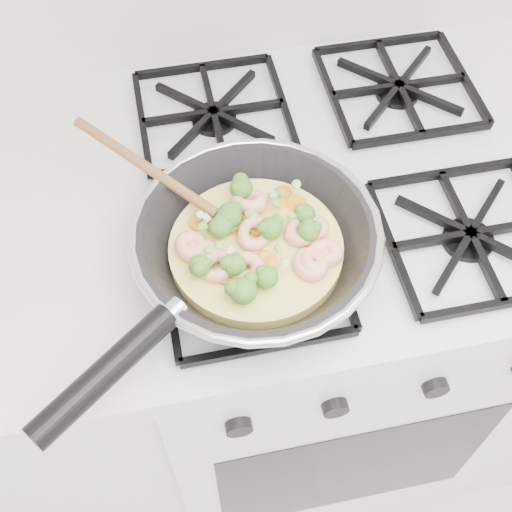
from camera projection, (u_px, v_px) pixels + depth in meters
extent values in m
cube|color=silver|center=(311.00, 325.00, 1.35)|extent=(0.60, 0.60, 0.90)
cube|color=black|center=(353.00, 472.00, 1.18)|extent=(0.48, 0.00, 0.40)
cube|color=black|center=(333.00, 172.00, 0.97)|extent=(0.56, 0.56, 0.02)
torus|color=silver|center=(256.00, 232.00, 0.82)|extent=(0.32, 0.32, 0.01)
cylinder|color=black|center=(104.00, 374.00, 0.71)|extent=(0.17, 0.14, 0.03)
cylinder|color=#FFE76E|center=(256.00, 249.00, 0.85)|extent=(0.22, 0.22, 0.02)
ellipsoid|color=brown|center=(224.00, 222.00, 0.85)|extent=(0.06, 0.06, 0.01)
cylinder|color=brown|center=(145.00, 166.00, 0.87)|extent=(0.17, 0.18, 0.05)
torus|color=#FFB696|center=(246.00, 268.00, 0.81)|extent=(0.07, 0.07, 0.03)
torus|color=#FFB696|center=(214.00, 265.00, 0.81)|extent=(0.07, 0.07, 0.03)
torus|color=#FFB696|center=(304.00, 231.00, 0.84)|extent=(0.06, 0.06, 0.02)
torus|color=#FFB696|center=(311.00, 264.00, 0.81)|extent=(0.07, 0.06, 0.03)
torus|color=#FFB696|center=(314.00, 227.00, 0.85)|extent=(0.06, 0.06, 0.03)
torus|color=#FFB696|center=(191.00, 246.00, 0.83)|extent=(0.06, 0.05, 0.03)
torus|color=#FFB696|center=(255.00, 233.00, 0.84)|extent=(0.07, 0.07, 0.03)
torus|color=#FFB696|center=(202.00, 253.00, 0.82)|extent=(0.07, 0.07, 0.03)
torus|color=#FFB696|center=(249.00, 202.00, 0.87)|extent=(0.07, 0.07, 0.03)
torus|color=#FFB696|center=(326.00, 253.00, 0.82)|extent=(0.06, 0.06, 0.02)
torus|color=#FFB696|center=(315.00, 261.00, 0.82)|extent=(0.07, 0.07, 0.02)
ellipsoid|color=#4F8F2E|center=(309.00, 231.00, 0.83)|extent=(0.04, 0.04, 0.03)
ellipsoid|color=#4F8F2E|center=(270.00, 228.00, 0.83)|extent=(0.04, 0.04, 0.03)
ellipsoid|color=#4F8F2E|center=(241.00, 188.00, 0.87)|extent=(0.04, 0.04, 0.03)
ellipsoid|color=#4F8F2E|center=(221.00, 227.00, 0.83)|extent=(0.04, 0.04, 0.03)
ellipsoid|color=#4F8F2E|center=(267.00, 277.00, 0.79)|extent=(0.04, 0.04, 0.03)
ellipsoid|color=#4F8F2E|center=(235.00, 265.00, 0.80)|extent=(0.04, 0.04, 0.03)
ellipsoid|color=#4F8F2E|center=(243.00, 291.00, 0.78)|extent=(0.04, 0.04, 0.03)
ellipsoid|color=#4F8F2E|center=(305.00, 214.00, 0.84)|extent=(0.03, 0.03, 0.03)
ellipsoid|color=#4F8F2E|center=(229.00, 216.00, 0.84)|extent=(0.04, 0.04, 0.03)
ellipsoid|color=#4F8F2E|center=(200.00, 266.00, 0.80)|extent=(0.04, 0.04, 0.03)
cylinder|color=orange|center=(226.00, 275.00, 0.81)|extent=(0.04, 0.04, 0.01)
cylinder|color=orange|center=(296.00, 207.00, 0.87)|extent=(0.03, 0.03, 0.01)
cylinder|color=orange|center=(235.00, 226.00, 0.86)|extent=(0.03, 0.03, 0.01)
cylinder|color=orange|center=(281.00, 193.00, 0.89)|extent=(0.03, 0.03, 0.01)
cylinder|color=orange|center=(267.00, 264.00, 0.82)|extent=(0.04, 0.04, 0.01)
cylinder|color=orange|center=(315.00, 259.00, 0.83)|extent=(0.03, 0.03, 0.01)
cylinder|color=orange|center=(198.00, 223.00, 0.86)|extent=(0.04, 0.04, 0.01)
cylinder|color=orange|center=(259.00, 228.00, 0.86)|extent=(0.03, 0.03, 0.01)
cylinder|color=orange|center=(283.00, 200.00, 0.88)|extent=(0.04, 0.04, 0.00)
cylinder|color=orange|center=(261.00, 258.00, 0.83)|extent=(0.03, 0.03, 0.01)
cylinder|color=orange|center=(244.00, 219.00, 0.86)|extent=(0.03, 0.03, 0.01)
cylinder|color=#75C44E|center=(235.00, 212.00, 0.84)|extent=(0.01, 0.01, 0.01)
cylinder|color=#75C44E|center=(278.00, 248.00, 0.82)|extent=(0.01, 0.01, 0.01)
cylinder|color=#75C44E|center=(273.00, 195.00, 0.86)|extent=(0.01, 0.01, 0.01)
cylinder|color=#75C44E|center=(229.00, 293.00, 0.78)|extent=(0.01, 0.01, 0.01)
cylinder|color=#75C44E|center=(219.00, 246.00, 0.81)|extent=(0.01, 0.01, 0.01)
cylinder|color=#75C44E|center=(250.00, 213.00, 0.84)|extent=(0.01, 0.01, 0.01)
cylinder|color=beige|center=(230.00, 252.00, 0.81)|extent=(0.01, 0.01, 0.01)
cylinder|color=beige|center=(285.00, 262.00, 0.80)|extent=(0.01, 0.01, 0.01)
cylinder|color=#75C44E|center=(254.00, 216.00, 0.84)|extent=(0.01, 0.01, 0.01)
cylinder|color=#75C44E|center=(280.00, 193.00, 0.87)|extent=(0.01, 0.01, 0.01)
cylinder|color=beige|center=(239.00, 266.00, 0.80)|extent=(0.01, 0.01, 0.01)
cylinder|color=#75C44E|center=(275.00, 202.00, 0.86)|extent=(0.01, 0.01, 0.01)
cylinder|color=#75C44E|center=(203.00, 226.00, 0.82)|extent=(0.01, 0.01, 0.01)
cylinder|color=#75C44E|center=(296.00, 184.00, 0.87)|extent=(0.01, 0.01, 0.01)
cylinder|color=beige|center=(206.00, 218.00, 0.84)|extent=(0.01, 0.01, 0.01)
cylinder|color=#75C44E|center=(308.00, 262.00, 0.81)|extent=(0.01, 0.01, 0.01)
cylinder|color=beige|center=(200.00, 216.00, 0.84)|extent=(0.01, 0.01, 0.01)
cylinder|color=#75C44E|center=(208.00, 207.00, 0.85)|extent=(0.01, 0.01, 0.01)
cylinder|color=#75C44E|center=(292.00, 218.00, 0.84)|extent=(0.01, 0.01, 0.01)
cylinder|color=#75C44E|center=(208.00, 252.00, 0.81)|extent=(0.01, 0.01, 0.01)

